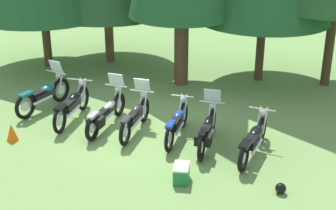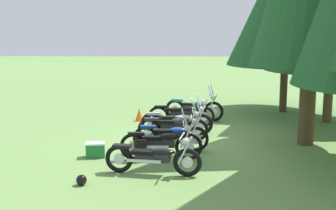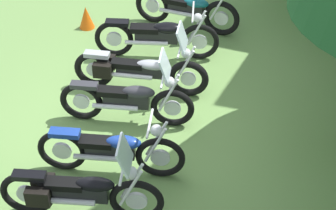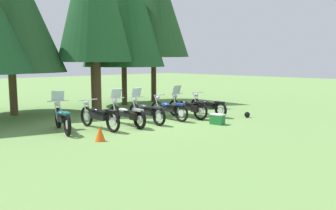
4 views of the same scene
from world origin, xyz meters
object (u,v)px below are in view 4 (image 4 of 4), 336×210
(motorcycle_5, at_px, (188,107))
(pine_tree_4, at_px, (153,2))
(motorcycle_0, at_px, (62,118))
(picnic_cooler, at_px, (217,119))
(motorcycle_2, at_px, (127,114))
(motorcycle_4, at_px, (169,109))
(dropped_helmet, at_px, (247,115))
(motorcycle_6, at_px, (207,106))
(pine_tree_1, at_px, (8,5))
(motorcycle_1, at_px, (99,116))
(traffic_cone, at_px, (100,133))
(motorcycle_3, at_px, (146,111))

(motorcycle_5, distance_m, pine_tree_4, 8.29)
(motorcycle_5, bearing_deg, motorcycle_0, 77.45)
(motorcycle_5, xyz_separation_m, picnic_cooler, (-0.23, -1.78, -0.27))
(motorcycle_2, relative_size, motorcycle_4, 1.10)
(motorcycle_0, distance_m, motorcycle_5, 5.32)
(motorcycle_5, bearing_deg, dropped_helmet, -131.12)
(motorcycle_0, height_order, motorcycle_6, motorcycle_0)
(pine_tree_1, bearing_deg, motorcycle_6, -44.54)
(pine_tree_1, height_order, dropped_helmet, pine_tree_1)
(pine_tree_1, relative_size, picnic_cooler, 13.85)
(motorcycle_5, height_order, motorcycle_6, motorcycle_5)
(motorcycle_0, distance_m, motorcycle_1, 1.26)
(dropped_helmet, bearing_deg, motorcycle_2, 157.15)
(motorcycle_5, bearing_deg, motorcycle_6, -96.05)
(picnic_cooler, bearing_deg, motorcycle_5, 82.58)
(motorcycle_0, height_order, motorcycle_1, motorcycle_0)
(pine_tree_4, xyz_separation_m, dropped_helmet, (-1.01, -7.23, -5.75))
(traffic_cone, bearing_deg, motorcycle_0, 94.35)
(pine_tree_1, bearing_deg, motorcycle_4, -54.01)
(motorcycle_0, height_order, motorcycle_5, motorcycle_0)
(motorcycle_1, bearing_deg, traffic_cone, 146.59)
(picnic_cooler, xyz_separation_m, dropped_helmet, (2.22, 0.10, -0.08))
(motorcycle_3, relative_size, dropped_helmet, 9.10)
(pine_tree_4, bearing_deg, motorcycle_6, -107.66)
(motorcycle_0, distance_m, traffic_cone, 2.12)
(pine_tree_4, relative_size, traffic_cone, 18.91)
(motorcycle_4, xyz_separation_m, motorcycle_6, (2.06, -0.39, -0.02))
(motorcycle_6, bearing_deg, motorcycle_1, 91.25)
(motorcycle_2, height_order, motorcycle_5, motorcycle_5)
(motorcycle_2, relative_size, dropped_helmet, 9.86)
(motorcycle_1, distance_m, motorcycle_4, 3.20)
(motorcycle_1, xyz_separation_m, motorcycle_5, (4.05, -0.59, -0.00))
(motorcycle_1, relative_size, pine_tree_1, 0.31)
(motorcycle_6, relative_size, picnic_cooler, 4.22)
(picnic_cooler, bearing_deg, motorcycle_6, 49.51)
(dropped_helmet, bearing_deg, pine_tree_1, 132.32)
(motorcycle_6, bearing_deg, picnic_cooler, 148.41)
(motorcycle_3, distance_m, traffic_cone, 3.29)
(traffic_cone, height_order, dropped_helmet, traffic_cone)
(motorcycle_1, height_order, motorcycle_5, motorcycle_5)
(motorcycle_2, bearing_deg, pine_tree_4, -45.11)
(motorcycle_4, bearing_deg, dropped_helmet, -124.26)
(motorcycle_2, height_order, pine_tree_4, pine_tree_4)
(motorcycle_0, xyz_separation_m, pine_tree_4, (8.20, 4.46, 5.39))
(picnic_cooler, distance_m, dropped_helmet, 2.22)
(motorcycle_3, height_order, picnic_cooler, motorcycle_3)
(motorcycle_5, distance_m, pine_tree_1, 8.99)
(motorcycle_6, xyz_separation_m, pine_tree_1, (-6.24, 6.14, 4.41))
(motorcycle_1, relative_size, motorcycle_3, 1.08)
(motorcycle_1, xyz_separation_m, pine_tree_4, (7.05, 4.95, 5.39))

